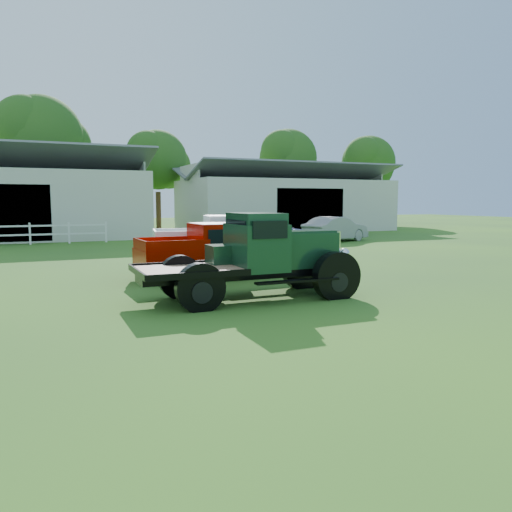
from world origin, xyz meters
name	(u,v)px	position (x,y,z in m)	size (l,w,h in m)	color
ground	(270,309)	(0.00, 0.00, 0.00)	(120.00, 120.00, 0.00)	#2E5424
shed_right	(284,198)	(14.00, 27.00, 2.60)	(16.80, 9.20, 5.20)	beige
tree_b	(42,158)	(-4.00, 34.00, 5.75)	(6.90, 6.90, 11.50)	#365B1E
tree_c	(158,176)	(5.00, 33.00, 4.50)	(5.40, 5.40, 9.00)	#365B1E
tree_d	(288,174)	(18.00, 34.00, 5.00)	(6.00, 6.00, 10.00)	#365B1E
tree_e	(368,177)	(26.00, 32.00, 4.75)	(5.70, 5.70, 9.50)	#365B1E
vintage_flatbed	(252,256)	(0.12, 1.26, 1.04)	(5.27, 2.09, 2.09)	#173923
red_pickup	(212,250)	(0.29, 4.79, 0.86)	(4.71, 1.81, 1.72)	#9E0C00
white_pickup	(224,243)	(1.31, 6.53, 0.92)	(5.00, 1.94, 1.84)	silver
misc_car_blue	(271,233)	(5.92, 12.42, 0.82)	(1.94, 4.82, 1.64)	navy
misc_car_grey	(336,229)	(11.40, 15.11, 0.73)	(1.54, 4.42, 1.46)	gray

